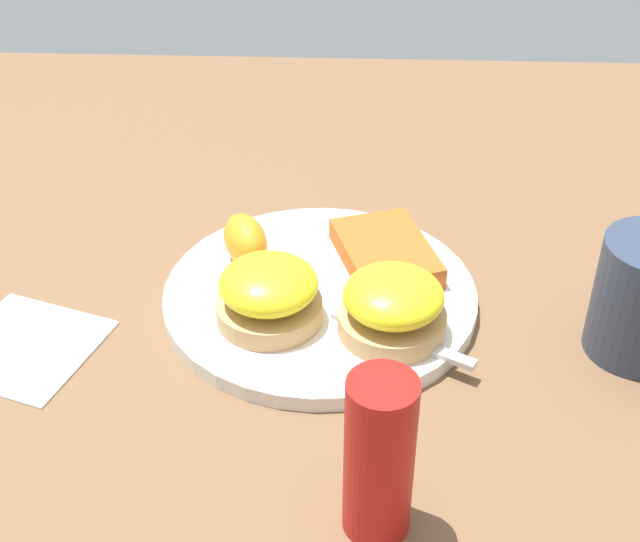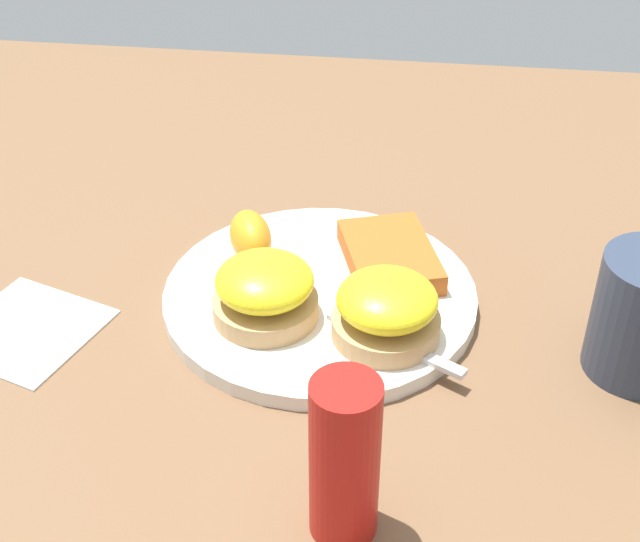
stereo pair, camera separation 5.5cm
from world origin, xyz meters
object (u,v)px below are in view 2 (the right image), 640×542
Objects in this scene: fork at (321,310)px; condiment_bottle at (345,461)px; sandwich_benedict_left at (265,291)px; hashbrown_patty at (390,256)px; sandwich_benedict_right at (387,309)px; orange_wedge at (251,237)px.

condiment_bottle is (0.20, 0.04, 0.04)m from fork.
sandwich_benedict_left is 0.82× the size of hashbrown_patty.
hashbrown_patty is (-0.10, -0.00, -0.02)m from sandwich_benedict_right.
sandwich_benedict_left reaches higher than fork.
condiment_bottle is at bearing 11.62° from fork.
hashbrown_patty is at bearing 91.63° from orange_wedge.
sandwich_benedict_left and sandwich_benedict_right have the same top height.
hashbrown_patty is at bearing -177.89° from sandwich_benedict_right.
sandwich_benedict_right is 0.40× the size of fork.
sandwich_benedict_left is 0.10m from sandwich_benedict_right.
orange_wedge is at bearing -157.36° from condiment_bottle.
sandwich_benedict_right is 0.10m from hashbrown_patty.
condiment_bottle is at bearing -4.28° from sandwich_benedict_right.
sandwich_benedict_left is at bearing -96.65° from sandwich_benedict_right.
sandwich_benedict_right is 0.06m from fork.
orange_wedge is 0.10m from fork.
fork is at bearing 103.11° from sandwich_benedict_left.
hashbrown_patty is at bearing 145.35° from fork.
condiment_bottle is (0.28, -0.01, 0.04)m from hashbrown_patty.
sandwich_benedict_right is at bearing 83.35° from sandwich_benedict_left.
sandwich_benedict_left reaches higher than orange_wedge.
sandwich_benedict_left is at bearing -76.89° from fork.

